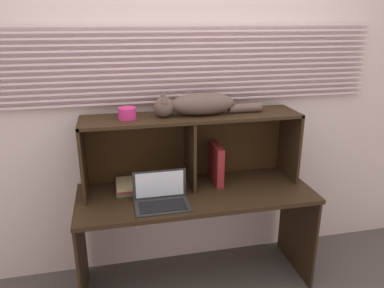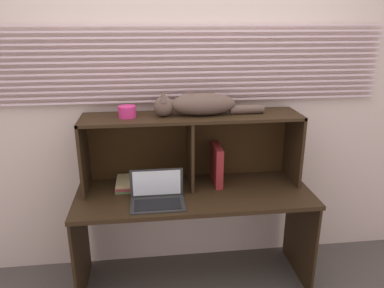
{
  "view_description": "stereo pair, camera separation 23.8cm",
  "coord_description": "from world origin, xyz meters",
  "px_view_note": "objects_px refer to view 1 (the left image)",
  "views": [
    {
      "loc": [
        -0.53,
        -2.07,
        1.89
      ],
      "look_at": [
        0.0,
        0.33,
        1.04
      ],
      "focal_mm": 34.87,
      "sensor_mm": 36.0,
      "label": 1
    },
    {
      "loc": [
        -0.3,
        -2.11,
        1.89
      ],
      "look_at": [
        0.0,
        0.33,
        1.04
      ],
      "focal_mm": 34.87,
      "sensor_mm": 36.0,
      "label": 2
    }
  ],
  "objects_px": {
    "book_stack": "(129,186)",
    "small_basket": "(127,113)",
    "binder_upright": "(216,164)",
    "laptop": "(161,198)",
    "cat": "(198,104)"
  },
  "relations": [
    {
      "from": "small_basket",
      "to": "laptop",
      "type": "bearing_deg",
      "value": -55.09
    },
    {
      "from": "book_stack",
      "to": "small_basket",
      "type": "xyz_separation_m",
      "value": [
        0.02,
        -0.0,
        0.52
      ]
    },
    {
      "from": "laptop",
      "to": "small_basket",
      "type": "bearing_deg",
      "value": 124.91
    },
    {
      "from": "book_stack",
      "to": "small_basket",
      "type": "height_order",
      "value": "small_basket"
    },
    {
      "from": "binder_upright",
      "to": "cat",
      "type": "bearing_deg",
      "value": 180.0
    },
    {
      "from": "cat",
      "to": "laptop",
      "type": "xyz_separation_m",
      "value": [
        -0.3,
        -0.25,
        -0.54
      ]
    },
    {
      "from": "laptop",
      "to": "small_basket",
      "type": "xyz_separation_m",
      "value": [
        -0.18,
        0.25,
        0.51
      ]
    },
    {
      "from": "cat",
      "to": "book_stack",
      "type": "distance_m",
      "value": 0.75
    },
    {
      "from": "cat",
      "to": "book_stack",
      "type": "relative_size",
      "value": 3.39
    },
    {
      "from": "binder_upright",
      "to": "small_basket",
      "type": "distance_m",
      "value": 0.74
    },
    {
      "from": "cat",
      "to": "binder_upright",
      "type": "bearing_deg",
      "value": 0.0
    },
    {
      "from": "cat",
      "to": "laptop",
      "type": "bearing_deg",
      "value": -139.8
    },
    {
      "from": "cat",
      "to": "binder_upright",
      "type": "distance_m",
      "value": 0.47
    },
    {
      "from": "binder_upright",
      "to": "book_stack",
      "type": "xyz_separation_m",
      "value": [
        -0.63,
        0.0,
        -0.11
      ]
    },
    {
      "from": "small_basket",
      "to": "cat",
      "type": "bearing_deg",
      "value": 0.0
    }
  ]
}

